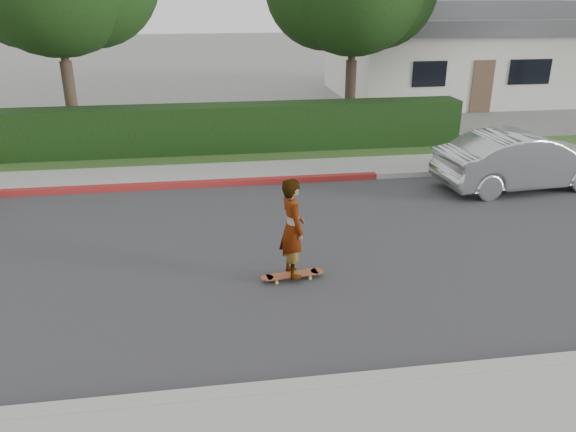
% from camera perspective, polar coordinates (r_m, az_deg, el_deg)
% --- Properties ---
extents(ground, '(120.00, 120.00, 0.00)m').
position_cam_1_polar(ground, '(11.32, 10.01, -2.85)').
color(ground, slate).
rests_on(ground, ground).
extents(road, '(60.00, 8.00, 0.01)m').
position_cam_1_polar(road, '(11.31, 10.01, -2.83)').
color(road, '#2D2D30').
rests_on(road, ground).
extents(curb_near, '(60.00, 0.20, 0.15)m').
position_cam_1_polar(curb_near, '(8.03, 19.31, -14.48)').
color(curb_near, '#9E9E99').
rests_on(curb_near, ground).
extents(sidewalk_near, '(60.00, 1.60, 0.12)m').
position_cam_1_polar(sidewalk_near, '(7.44, 22.54, -18.45)').
color(sidewalk_near, gray).
rests_on(sidewalk_near, ground).
extents(curb_far, '(60.00, 0.20, 0.15)m').
position_cam_1_polar(curb_far, '(14.96, 5.22, 3.91)').
color(curb_far, '#9E9E99').
rests_on(curb_far, ground).
extents(curb_red_section, '(12.00, 0.21, 0.15)m').
position_cam_1_polar(curb_red_section, '(14.64, -14.20, 2.92)').
color(curb_red_section, maroon).
rests_on(curb_red_section, ground).
extents(sidewalk_far, '(60.00, 1.60, 0.12)m').
position_cam_1_polar(sidewalk_far, '(15.80, 4.46, 4.86)').
color(sidewalk_far, gray).
rests_on(sidewalk_far, ground).
extents(planting_strip, '(60.00, 1.60, 0.10)m').
position_cam_1_polar(planting_strip, '(17.30, 3.29, 6.38)').
color(planting_strip, '#2D4C1E').
rests_on(planting_strip, ground).
extents(hedge, '(15.00, 1.00, 1.50)m').
position_cam_1_polar(hedge, '(17.37, -6.92, 8.70)').
color(hedge, black).
rests_on(hedge, ground).
extents(house, '(10.60, 8.60, 4.30)m').
position_cam_1_polar(house, '(28.26, 16.03, 15.89)').
color(house, beige).
rests_on(house, ground).
extents(skateboard, '(1.14, 0.36, 0.10)m').
position_cam_1_polar(skateboard, '(9.78, 0.44, -5.99)').
color(skateboard, gold).
rests_on(skateboard, ground).
extents(skateboarder, '(0.52, 0.70, 1.74)m').
position_cam_1_polar(skateboarder, '(9.40, 0.45, -1.23)').
color(skateboarder, white).
rests_on(skateboarder, skateboard).
extents(car_silver, '(4.51, 1.93, 1.45)m').
position_cam_1_polar(car_silver, '(15.33, 22.80, 5.24)').
color(car_silver, '#ADB0B4').
rests_on(car_silver, ground).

